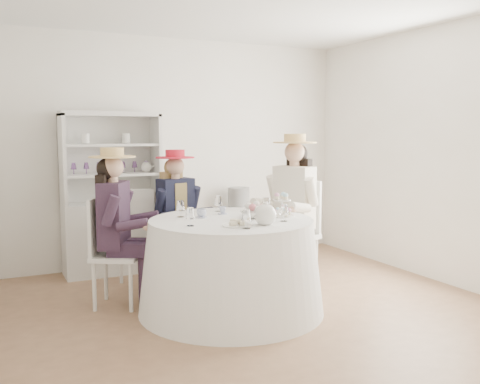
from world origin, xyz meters
name	(u,v)px	position (x,y,z in m)	size (l,w,h in m)	color
ground	(245,308)	(0.00, 0.00, 0.00)	(4.50, 4.50, 0.00)	#865F43
ceiling	(245,1)	(0.00, 0.00, 2.70)	(4.50, 4.50, 0.00)	white
wall_back	(171,151)	(0.00, 2.00, 1.35)	(4.50, 4.50, 0.00)	white
wall_front	(409,177)	(0.00, -2.00, 1.35)	(4.50, 4.50, 0.00)	white
wall_right	(434,154)	(2.25, 0.00, 1.35)	(4.50, 4.50, 0.00)	white
tea_table	(231,265)	(-0.14, -0.01, 0.41)	(1.64, 1.64, 0.83)	white
hutch	(112,216)	(-0.79, 1.76, 0.64)	(1.15, 0.60, 1.81)	silver
side_table	(239,233)	(0.79, 1.75, 0.31)	(0.40, 0.40, 0.62)	silver
hatbox	(239,198)	(0.79, 1.75, 0.76)	(0.27, 0.27, 0.27)	black
guest_left	(117,218)	(-1.01, 0.57, 0.82)	(0.62, 0.57, 1.45)	silver
guest_mid	(177,208)	(-0.28, 1.03, 0.80)	(0.53, 0.56, 1.40)	silver
guest_right	(293,200)	(0.79, 0.47, 0.89)	(0.66, 0.60, 1.57)	silver
spare_chair	(137,231)	(-0.63, 1.32, 0.54)	(0.52, 0.52, 1.00)	silver
teacup_a	(201,214)	(-0.35, 0.17, 0.86)	(0.09, 0.09, 0.07)	white
teacup_b	(223,211)	(-0.09, 0.28, 0.86)	(0.07, 0.07, 0.06)	white
teacup_c	(252,212)	(0.12, 0.09, 0.86)	(0.08, 0.08, 0.06)	white
flower_bowl	(252,215)	(0.05, -0.05, 0.86)	(0.21, 0.21, 0.05)	white
flower_arrangement	(256,208)	(0.09, -0.04, 0.91)	(0.17, 0.17, 0.07)	#CF6774
table_teapot	(266,215)	(0.00, -0.38, 0.91)	(0.26, 0.18, 0.19)	white
sandwich_plate	(237,224)	(-0.24, -0.34, 0.84)	(0.24, 0.24, 0.05)	white
cupcake_stand	(282,208)	(0.33, -0.08, 0.91)	(0.22, 0.22, 0.21)	white
stemware_set	(231,211)	(-0.14, -0.01, 0.90)	(0.96, 1.00, 0.15)	white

